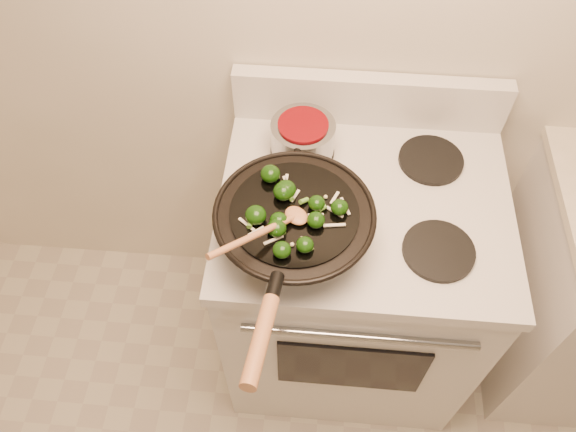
{
  "coord_description": "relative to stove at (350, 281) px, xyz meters",
  "views": [
    {
      "loc": [
        -0.15,
        0.25,
        2.11
      ],
      "look_at": [
        -0.22,
        1.02,
        1.02
      ],
      "focal_mm": 35.0,
      "sensor_mm": 36.0,
      "label": 1
    }
  ],
  "objects": [
    {
      "name": "stirfry",
      "position": [
        -0.19,
        -0.16,
        0.6
      ],
      "size": [
        0.26,
        0.26,
        0.04
      ],
      "color": "black",
      "rests_on": "wok"
    },
    {
      "name": "wok",
      "position": [
        -0.18,
        -0.16,
        0.53
      ],
      "size": [
        0.39,
        0.64,
        0.19
      ],
      "color": "black",
      "rests_on": "stove"
    },
    {
      "name": "saucepan",
      "position": [
        -0.18,
        0.15,
        0.51
      ],
      "size": [
        0.18,
        0.28,
        0.1
      ],
      "color": "gray",
      "rests_on": "stove"
    },
    {
      "name": "wooden_spoon",
      "position": [
        -0.22,
        -0.22,
        0.61
      ],
      "size": [
        0.21,
        0.22,
        0.1
      ],
      "color": "#AE6E44",
      "rests_on": "wok"
    },
    {
      "name": "stove",
      "position": [
        0.0,
        0.0,
        0.0
      ],
      "size": [
        0.78,
        0.67,
        1.08
      ],
      "color": "silver",
      "rests_on": "ground"
    }
  ]
}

